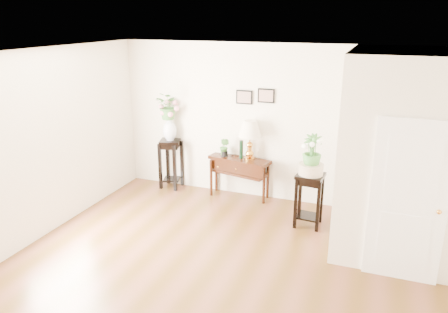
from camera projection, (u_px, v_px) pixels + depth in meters
The scene contains 19 objects.
floor at pixel (225, 277), 5.66m from camera, with size 6.00×5.50×0.02m, color brown.
ceiling at pixel (225, 56), 4.80m from camera, with size 6.00×5.50×0.02m, color white.
wall_back at pixel (279, 125), 7.68m from camera, with size 6.00×0.02×2.80m, color #EFE6CE.
wall_left at pixel (28, 150), 6.23m from camera, with size 0.02×5.50×2.80m, color #EFE6CE.
partition at pixel (409, 153), 6.11m from camera, with size 1.80×1.95×2.80m, color #EFE6CE.
door at pixel (408, 203), 5.32m from camera, with size 0.90×0.05×2.10m, color white.
art_print_left at pixel (244, 97), 7.74m from camera, with size 0.30×0.02×0.25m, color black.
art_print_right at pixel (266, 96), 7.59m from camera, with size 0.30×0.02×0.25m, color black.
wall_ornament at pixel (345, 101), 6.33m from camera, with size 0.51×0.51×0.07m, color tan.
console_table at pixel (239, 178), 8.06m from camera, with size 1.14×0.38×0.76m, color black.
table_lamp at pixel (250, 141), 7.77m from camera, with size 0.41×0.41×0.72m, color orange.
green_vase at pixel (241, 149), 7.88m from camera, with size 0.07×0.07×0.34m, color black.
potted_plant at pixel (225, 148), 7.98m from camera, with size 0.19×0.15×0.34m, color #39752F.
plant_stand_a at pixel (171, 164), 8.49m from camera, with size 0.37×0.37×0.96m, color black.
porcelain_vase at pixel (170, 129), 8.28m from camera, with size 0.26×0.26×0.45m, color silver, non-canonical shape.
lily_arrangement at pixel (169, 106), 8.14m from camera, with size 0.47×0.40×0.52m, color #39752F.
plant_stand_b at pixel (309, 200), 6.93m from camera, with size 0.41×0.41×0.87m, color black.
ceramic_bowl at pixel (311, 170), 6.78m from camera, with size 0.38×0.38×0.17m, color #B7AD96.
narcissus at pixel (312, 151), 6.68m from camera, with size 0.29×0.29×0.52m, color #39752F.
Camera 1 is at (1.71, -4.59, 3.22)m, focal length 35.00 mm.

